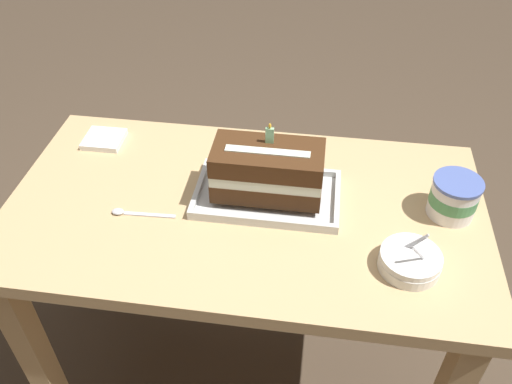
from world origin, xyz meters
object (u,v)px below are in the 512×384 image
at_px(birthday_cake, 268,170).
at_px(ice_cream_tub, 454,197).
at_px(bowl_stack, 410,261).
at_px(napkin_pile, 104,139).
at_px(foil_tray, 267,196).
at_px(serving_spoon_near_tray, 129,213).

xyz_separation_m(birthday_cake, ice_cream_tub, (0.43, 0.01, -0.04)).
bearing_deg(birthday_cake, bowl_stack, -28.75).
bearing_deg(birthday_cake, napkin_pile, 160.57).
distance_m(birthday_cake, napkin_pile, 0.51).
relative_size(foil_tray, ice_cream_tub, 3.10).
bearing_deg(serving_spoon_near_tray, foil_tray, 18.14).
xyz_separation_m(foil_tray, ice_cream_tub, (0.43, 0.01, 0.04)).
relative_size(bowl_stack, serving_spoon_near_tray, 0.86).
distance_m(birthday_cake, bowl_stack, 0.37).
bearing_deg(serving_spoon_near_tray, bowl_stack, -6.70).
relative_size(ice_cream_tub, serving_spoon_near_tray, 0.74).
distance_m(birthday_cake, serving_spoon_near_tray, 0.34).
height_order(ice_cream_tub, serving_spoon_near_tray, ice_cream_tub).
relative_size(bowl_stack, napkin_pile, 1.25).
xyz_separation_m(foil_tray, birthday_cake, (0.00, 0.00, 0.08)).
xyz_separation_m(ice_cream_tub, serving_spoon_near_tray, (-0.74, -0.11, -0.04)).
distance_m(foil_tray, birthday_cake, 0.08).
bearing_deg(foil_tray, serving_spoon_near_tray, -161.86).
height_order(ice_cream_tub, napkin_pile, ice_cream_tub).
height_order(birthday_cake, ice_cream_tub, birthday_cake).
relative_size(foil_tray, bowl_stack, 2.66).
bearing_deg(napkin_pile, birthday_cake, -19.43).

